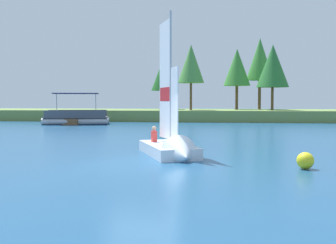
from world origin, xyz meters
TOP-DOWN VIEW (x-y plane):
  - ground_plane at (0.00, 0.00)m, footprint 200.00×200.00m
  - shore_bank at (0.00, 31.87)m, footprint 80.00×10.03m
  - shoreline_tree_left at (-3.48, 33.02)m, footprint 3.16×3.16m
  - shoreline_tree_midleft at (-0.29, 30.37)m, footprint 2.86×2.86m
  - shoreline_tree_centre at (4.78, 33.66)m, footprint 3.08×3.08m
  - shoreline_tree_midright at (7.50, 35.09)m, footprint 3.18×3.18m
  - shoreline_tree_right at (8.45, 31.13)m, footprint 3.46×3.46m
  - wooden_dock at (-10.54, 24.22)m, footprint 1.46×6.27m
  - sailboat at (0.85, 2.01)m, footprint 3.04×4.55m
  - pontoon_boat at (-10.35, 22.45)m, footprint 6.33×3.79m
  - channel_buoy at (5.33, -0.11)m, footprint 0.54×0.54m

SIDE VIEW (x-z plane):
  - ground_plane at x=0.00m, z-range 0.00..0.00m
  - wooden_dock at x=-10.54m, z-range 0.00..0.53m
  - channel_buoy at x=5.33m, z-range 0.00..0.54m
  - sailboat at x=0.85m, z-range -2.66..3.49m
  - shore_bank at x=0.00m, z-range 0.00..1.16m
  - pontoon_boat at x=-10.35m, z-range -0.74..2.13m
  - shoreline_tree_left at x=-3.48m, z-range 2.22..8.59m
  - shoreline_tree_right at x=8.45m, z-range 2.38..9.42m
  - shoreline_tree_centre at x=4.78m, z-range 2.50..9.46m
  - shoreline_tree_midleft at x=-0.29m, z-range 2.61..9.68m
  - shoreline_tree_midright at x=7.50m, z-range 2.84..11.17m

